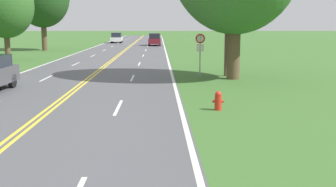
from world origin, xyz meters
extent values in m
cube|color=silver|center=(2.55, 16.50, 0.01)|extent=(0.12, 3.00, 0.00)
cube|color=silver|center=(2.55, 25.50, 0.01)|extent=(0.12, 3.00, 0.00)
cube|color=silver|center=(2.55, 34.50, 0.01)|extent=(0.12, 3.00, 0.00)
cube|color=silver|center=(2.55, 43.50, 0.01)|extent=(0.12, 3.00, 0.00)
cube|color=silver|center=(2.55, 52.50, 0.01)|extent=(0.12, 3.00, 0.00)
cube|color=silver|center=(2.55, 61.50, 0.01)|extent=(0.12, 3.00, 0.00)
cube|color=silver|center=(2.55, 70.50, 0.01)|extent=(0.12, 3.00, 0.00)
cube|color=silver|center=(2.55, 79.50, 0.01)|extent=(0.12, 3.00, 0.00)
cube|color=silver|center=(2.55, 88.50, 0.01)|extent=(0.12, 3.00, 0.00)
cube|color=silver|center=(2.55, 97.50, 0.01)|extent=(0.12, 3.00, 0.00)
cube|color=silver|center=(2.55, 106.50, 0.01)|extent=(0.12, 3.00, 0.00)
cube|color=silver|center=(-2.55, 25.50, 0.01)|extent=(0.12, 3.00, 0.00)
cube|color=silver|center=(-2.55, 34.50, 0.01)|extent=(0.12, 3.00, 0.00)
cube|color=silver|center=(-2.55, 43.50, 0.01)|extent=(0.12, 3.00, 0.00)
cube|color=silver|center=(-2.55, 52.50, 0.01)|extent=(0.12, 3.00, 0.00)
cube|color=silver|center=(-2.55, 61.50, 0.01)|extent=(0.12, 3.00, 0.00)
cube|color=silver|center=(-2.55, 70.50, 0.01)|extent=(0.12, 3.00, 0.00)
cube|color=silver|center=(-2.55, 79.50, 0.01)|extent=(0.12, 3.00, 0.00)
cube|color=silver|center=(-2.55, 88.50, 0.01)|extent=(0.12, 3.00, 0.00)
cube|color=silver|center=(-2.55, 97.50, 0.01)|extent=(0.12, 3.00, 0.00)
cube|color=silver|center=(-2.55, 106.50, 0.01)|extent=(0.12, 3.00, 0.00)
cylinder|color=red|center=(6.34, 15.97, 0.27)|extent=(0.26, 0.26, 0.54)
sphere|color=red|center=(6.34, 15.97, 0.59)|extent=(0.25, 0.25, 0.25)
cylinder|color=red|center=(6.51, 15.97, 0.33)|extent=(0.08, 0.09, 0.09)
cylinder|color=red|center=(6.17, 15.97, 0.33)|extent=(0.08, 0.09, 0.09)
cylinder|color=gray|center=(6.62, 25.96, 1.29)|extent=(0.07, 0.07, 2.58)
cylinder|color=silver|center=(6.62, 25.94, 2.33)|extent=(0.60, 0.02, 0.60)
torus|color=red|center=(6.62, 25.93, 2.33)|extent=(0.55, 0.07, 0.55)
cube|color=silver|center=(6.62, 25.94, 1.78)|extent=(0.44, 0.02, 0.44)
cylinder|color=brown|center=(8.29, 26.46, 4.62)|extent=(0.24, 0.24, 9.25)
cylinder|color=brown|center=(-9.81, 52.50, 1.86)|extent=(0.64, 0.64, 3.72)
cylinder|color=brown|center=(8.48, 24.98, 1.86)|extent=(0.75, 0.75, 3.72)
cylinder|color=brown|center=(-9.15, 37.92, 1.35)|extent=(0.49, 0.49, 2.70)
ellipsoid|color=#2D5B23|center=(-9.15, 37.92, 4.78)|extent=(4.89, 4.89, 5.63)
cylinder|color=black|center=(-3.28, 21.77, 0.36)|extent=(0.22, 0.73, 0.72)
cylinder|color=black|center=(4.33, 62.62, 0.35)|extent=(0.20, 0.70, 0.70)
cylinder|color=black|center=(2.73, 62.63, 0.35)|extent=(0.20, 0.70, 0.70)
cylinder|color=black|center=(4.34, 65.56, 0.35)|extent=(0.20, 0.70, 0.70)
cylinder|color=black|center=(2.74, 65.56, 0.35)|extent=(0.20, 0.70, 0.70)
cube|color=maroon|center=(3.53, 64.09, 0.69)|extent=(1.82, 4.74, 0.75)
cube|color=#1E232D|center=(3.53, 64.09, 1.45)|extent=(1.60, 3.32, 0.77)
cylinder|color=black|center=(-3.89, 75.03, 0.35)|extent=(0.22, 0.71, 0.70)
cylinder|color=black|center=(-2.28, 75.07, 0.35)|extent=(0.22, 0.71, 0.70)
cylinder|color=black|center=(-3.82, 72.00, 0.35)|extent=(0.22, 0.71, 0.70)
cylinder|color=black|center=(-2.22, 72.04, 0.35)|extent=(0.22, 0.71, 0.70)
cube|color=white|center=(-3.05, 73.54, 0.64)|extent=(1.92, 4.93, 0.65)
cube|color=#1E232D|center=(-3.05, 73.54, 1.35)|extent=(1.67, 3.46, 0.78)
camera|label=1|loc=(4.11, 0.55, 3.18)|focal=45.00mm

